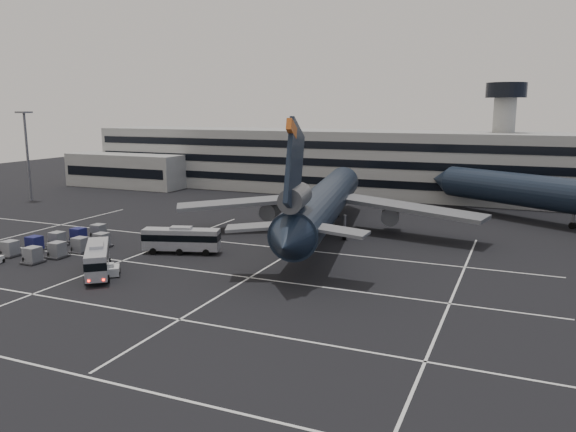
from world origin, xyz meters
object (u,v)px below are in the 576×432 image
object	(u,v)px
bus_near	(97,258)
trijet_main	(325,202)
uld_cluster	(62,243)
bus_far	(181,239)

from	to	relation	value
bus_near	trijet_main	bearing A→B (deg)	19.29
bus_near	uld_cluster	xyz separation A→B (m)	(-12.39, 7.08, -1.00)
trijet_main	bus_near	size ratio (longest dim) A/B	6.05
trijet_main	bus_near	world-z (taller)	trijet_main
bus_near	bus_far	size ratio (longest dim) A/B	0.91
trijet_main	bus_far	xyz separation A→B (m)	(-14.10, -16.62, -3.29)
bus_near	bus_far	bearing A→B (deg)	35.02
bus_far	uld_cluster	distance (m)	16.56
trijet_main	bus_near	distance (m)	33.73
trijet_main	bus_far	world-z (taller)	trijet_main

